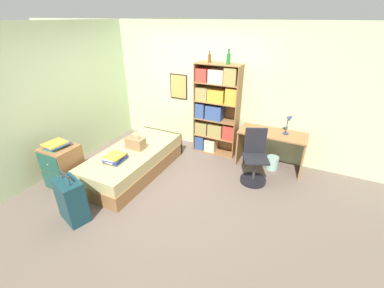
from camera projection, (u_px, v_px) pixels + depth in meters
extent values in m
plane|color=#66564C|center=(164.00, 181.00, 4.62)|extent=(14.00, 14.00, 0.00)
cube|color=beige|center=(203.00, 88.00, 5.37)|extent=(10.00, 0.06, 2.60)
cube|color=black|center=(179.00, 87.00, 5.56)|extent=(0.41, 0.02, 0.53)
cube|color=#DB994C|center=(178.00, 87.00, 5.55)|extent=(0.37, 0.01, 0.49)
cube|color=beige|center=(69.00, 96.00, 4.83)|extent=(0.06, 10.00, 2.60)
cube|color=olive|center=(134.00, 166.00, 4.82)|extent=(0.95, 2.07, 0.26)
cube|color=tan|center=(133.00, 155.00, 4.72)|extent=(0.92, 2.04, 0.21)
cube|color=olive|center=(162.00, 140.00, 5.59)|extent=(0.95, 0.04, 0.47)
cube|color=#93704C|center=(135.00, 143.00, 4.70)|extent=(0.34, 0.20, 0.21)
torus|color=#93704C|center=(135.00, 135.00, 4.63)|extent=(0.20, 0.02, 0.20)
cube|color=#B2382D|center=(116.00, 159.00, 4.35)|extent=(0.31, 0.39, 0.02)
cube|color=#334C84|center=(115.00, 160.00, 4.32)|extent=(0.31, 0.35, 0.01)
cube|color=silver|center=(114.00, 158.00, 4.33)|extent=(0.25, 0.35, 0.02)
cube|color=gold|center=(115.00, 158.00, 4.33)|extent=(0.27, 0.32, 0.01)
cube|color=#334C84|center=(115.00, 157.00, 4.32)|extent=(0.33, 0.39, 0.01)
cube|color=beige|center=(114.00, 156.00, 4.31)|extent=(0.26, 0.36, 0.02)
cube|color=gold|center=(115.00, 156.00, 4.29)|extent=(0.29, 0.29, 0.02)
cube|color=#143842|center=(72.00, 201.00, 3.63)|extent=(0.51, 0.40, 0.65)
cylinder|color=#2D2D33|center=(62.00, 175.00, 3.53)|extent=(0.01, 0.01, 0.12)
cylinder|color=#2D2D33|center=(69.00, 182.00, 3.38)|extent=(0.01, 0.01, 0.12)
cube|color=#2D2D33|center=(65.00, 174.00, 3.43)|extent=(0.26, 0.10, 0.02)
cube|color=olive|center=(64.00, 166.00, 4.36)|extent=(0.52, 0.48, 0.74)
cube|color=#1E4C42|center=(54.00, 182.00, 4.24)|extent=(0.48, 0.01, 0.33)
sphere|color=#B2A893|center=(53.00, 183.00, 4.23)|extent=(0.02, 0.02, 0.02)
cube|color=#1E4C42|center=(48.00, 164.00, 4.08)|extent=(0.48, 0.01, 0.33)
sphere|color=#B2A893|center=(48.00, 165.00, 4.07)|extent=(0.02, 0.02, 0.02)
cube|color=#427A4C|center=(56.00, 147.00, 4.18)|extent=(0.27, 0.36, 0.02)
cube|color=#334C84|center=(57.00, 146.00, 4.18)|extent=(0.23, 0.36, 0.01)
cube|color=#334C84|center=(57.00, 146.00, 4.17)|extent=(0.27, 0.34, 0.01)
cube|color=#334C84|center=(57.00, 144.00, 4.17)|extent=(0.33, 0.38, 0.02)
cube|color=gold|center=(55.00, 144.00, 4.15)|extent=(0.32, 0.36, 0.02)
cube|color=olive|center=(197.00, 108.00, 5.37)|extent=(0.02, 0.33, 1.86)
cube|color=olive|center=(237.00, 114.00, 5.03)|extent=(0.02, 0.33, 1.86)
cube|color=olive|center=(219.00, 108.00, 5.33)|extent=(0.90, 0.01, 1.86)
cube|color=olive|center=(215.00, 151.00, 5.62)|extent=(0.86, 0.33, 0.02)
cube|color=olive|center=(215.00, 136.00, 5.45)|extent=(0.86, 0.33, 0.02)
cube|color=olive|center=(216.00, 119.00, 5.29)|extent=(0.86, 0.33, 0.02)
cube|color=olive|center=(217.00, 102.00, 5.12)|extent=(0.86, 0.33, 0.02)
cube|color=olive|center=(218.00, 83.00, 4.95)|extent=(0.86, 0.33, 0.02)
cube|color=olive|center=(219.00, 64.00, 4.79)|extent=(0.86, 0.33, 0.02)
cube|color=#334C84|center=(201.00, 142.00, 5.66)|extent=(0.19, 0.25, 0.30)
cube|color=beige|center=(211.00, 145.00, 5.58)|extent=(0.23, 0.25, 0.26)
cube|color=#99894C|center=(203.00, 128.00, 5.49)|extent=(0.26, 0.25, 0.26)
cube|color=#99894C|center=(216.00, 130.00, 5.37)|extent=(0.30, 0.25, 0.27)
cube|color=#B2382D|center=(229.00, 132.00, 5.25)|extent=(0.23, 0.25, 0.30)
cube|color=#334C84|center=(202.00, 110.00, 5.33)|extent=(0.19, 0.25, 0.30)
cube|color=#334C84|center=(215.00, 112.00, 5.21)|extent=(0.33, 0.25, 0.29)
cube|color=#99894C|center=(203.00, 94.00, 5.16)|extent=(0.25, 0.25, 0.26)
cube|color=gold|center=(217.00, 96.00, 5.04)|extent=(0.33, 0.25, 0.24)
cube|color=gold|center=(232.00, 96.00, 4.91)|extent=(0.22, 0.25, 0.31)
cube|color=#B2382D|center=(203.00, 75.00, 4.99)|extent=(0.23, 0.25, 0.26)
cube|color=beige|center=(217.00, 76.00, 4.88)|extent=(0.30, 0.25, 0.26)
cube|color=#99894C|center=(232.00, 76.00, 4.76)|extent=(0.24, 0.25, 0.31)
cylinder|color=brown|center=(210.00, 58.00, 4.82)|extent=(0.06, 0.06, 0.15)
cylinder|color=brown|center=(210.00, 53.00, 4.78)|extent=(0.02, 0.02, 0.05)
cylinder|color=#232328|center=(210.00, 51.00, 4.76)|extent=(0.03, 0.03, 0.02)
cylinder|color=#1E6B2D|center=(228.00, 59.00, 4.64)|extent=(0.07, 0.07, 0.19)
cylinder|color=#1E6B2D|center=(229.00, 52.00, 4.58)|extent=(0.03, 0.03, 0.06)
cylinder|color=#232328|center=(229.00, 49.00, 4.57)|extent=(0.03, 0.03, 0.02)
cube|color=olive|center=(273.00, 133.00, 4.75)|extent=(1.22, 0.55, 0.02)
cube|color=olive|center=(240.00, 144.00, 5.15)|extent=(0.03, 0.51, 0.70)
cube|color=olive|center=(303.00, 157.00, 4.68)|extent=(0.03, 0.51, 0.70)
cylinder|color=navy|center=(286.00, 133.00, 4.70)|extent=(0.11, 0.11, 0.02)
cylinder|color=navy|center=(287.00, 126.00, 4.63)|extent=(0.02, 0.02, 0.29)
cone|color=navy|center=(290.00, 117.00, 4.54)|extent=(0.14, 0.09, 0.14)
cylinder|color=black|center=(253.00, 180.00, 4.58)|extent=(0.45, 0.45, 0.06)
cylinder|color=#333338|center=(254.00, 171.00, 4.49)|extent=(0.05, 0.05, 0.46)
cube|color=black|center=(256.00, 159.00, 4.38)|extent=(0.54, 0.54, 0.03)
cube|color=black|center=(255.00, 141.00, 4.44)|extent=(0.35, 0.18, 0.47)
cylinder|color=#99C1B2|center=(272.00, 163.00, 4.94)|extent=(0.23, 0.23, 0.25)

